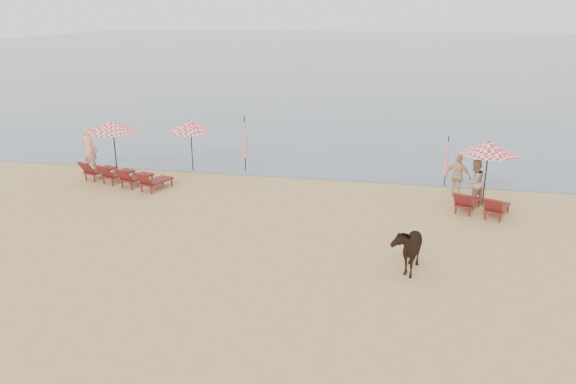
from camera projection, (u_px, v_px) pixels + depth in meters
The scene contains 13 objects.
ground at pixel (244, 307), 12.57m from camera, with size 120.00×120.00×0.00m, color tan.
sea at pixel (383, 50), 87.04m from camera, with size 160.00×140.00×0.06m, color #51606B.
lounger_cluster_left at pixel (124, 175), 21.12m from camera, with size 3.76×2.49×0.55m.
lounger_cluster_right at pixel (481, 204), 18.02m from camera, with size 1.92×1.89×0.53m.
umbrella_open_left_a at pixel (113, 126), 21.43m from camera, with size 2.03×2.03×2.31m.
umbrella_open_left_b at pixel (191, 125), 22.49m from camera, with size 1.71×1.74×2.18m.
umbrella_open_right at pixel (489, 148), 18.30m from camera, with size 1.85×1.85×2.26m.
umbrella_closed_left at pixel (245, 137), 22.72m from camera, with size 0.28×0.28×2.27m.
umbrella_closed_right at pixel (447, 156), 20.60m from camera, with size 0.24×0.24×1.96m.
cow at pixel (407, 247), 14.19m from camera, with size 0.67×1.48×1.25m, color black.
beachgoer_left at pixel (89, 149), 22.56m from camera, with size 0.69×0.45×1.89m, color #DAA288.
beachgoer_right_a at pixel (474, 182), 18.89m from camera, with size 0.76×0.59×1.57m, color tan.
beachgoer_right_b at pixel (458, 176), 19.55m from camera, with size 0.93×0.39×1.58m, color #E0B68C.
Camera 1 is at (3.16, -10.71, 6.40)m, focal length 35.00 mm.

